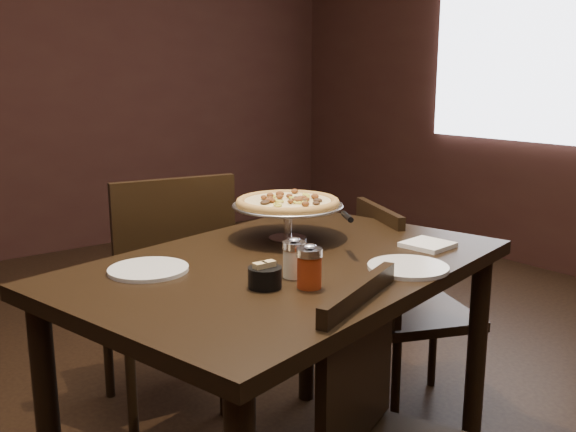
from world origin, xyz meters
TOP-DOWN VIEW (x-y plane):
  - room at (0.06, 0.03)m, footprint 6.04×7.04m
  - dining_table at (-0.03, -0.00)m, footprint 1.47×1.14m
  - pizza_stand at (0.13, 0.19)m, footprint 0.37×0.37m
  - parmesan_shaker at (-0.11, -0.14)m, footprint 0.06×0.06m
  - pepper_flake_shaker at (-0.13, -0.24)m, footprint 0.07×0.07m
  - packet_caddy at (-0.22, -0.17)m, footprint 0.09×0.09m
  - napkin_stack at (0.42, -0.16)m, footprint 0.15×0.15m
  - plate_left at (-0.40, 0.15)m, footprint 0.23×0.23m
  - plate_near at (0.19, -0.29)m, footprint 0.23×0.23m
  - serving_spatula at (0.14, -0.08)m, footprint 0.14×0.14m
  - chair_far at (-0.06, 0.73)m, footprint 0.53×0.53m
  - chair_side at (0.70, 0.17)m, footprint 0.53×0.53m

SIDE VIEW (x-z plane):
  - chair_side at x=0.70m, z-range 0.04..0.91m
  - chair_far at x=-0.06m, z-range 0.05..1.04m
  - dining_table at x=-0.03m, z-range 0.30..1.12m
  - plate_left at x=-0.40m, z-range 0.82..0.83m
  - plate_near at x=0.19m, z-range 0.82..0.83m
  - napkin_stack at x=0.42m, z-range 0.82..0.83m
  - packet_caddy at x=-0.22m, z-range 0.81..0.88m
  - parmesan_shaker at x=-0.11m, z-range 0.82..0.93m
  - pepper_flake_shaker at x=-0.13m, z-range 0.82..0.93m
  - serving_spatula at x=0.14m, z-range 0.93..0.95m
  - pizza_stand at x=0.13m, z-range 0.87..1.02m
  - room at x=0.06m, z-range -0.02..2.82m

